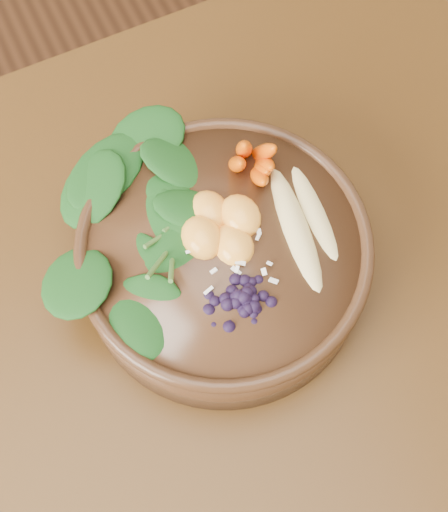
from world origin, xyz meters
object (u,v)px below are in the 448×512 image
at_px(carrot_cluster, 255,143).
at_px(banana_halves, 307,214).
at_px(stoneware_bowl, 224,260).
at_px(kale_heap, 163,191).
at_px(blueberry_pile, 244,292).
at_px(dining_table, 47,497).
at_px(mandarin_cluster, 221,220).

distance_m(carrot_cluster, banana_halves, 0.08).
distance_m(stoneware_bowl, banana_halves, 0.10).
distance_m(kale_heap, blueberry_pile, 0.13).
distance_m(dining_table, carrot_cluster, 0.42).
bearing_deg(banana_halves, kale_heap, 156.45).
xyz_separation_m(stoneware_bowl, blueberry_pile, (-0.01, -0.06, 0.06)).
relative_size(dining_table, banana_halves, 10.34).
xyz_separation_m(dining_table, mandarin_cluster, (0.26, 0.13, 0.18)).
height_order(dining_table, blueberry_pile, blueberry_pile).
bearing_deg(stoneware_bowl, carrot_cluster, 45.73).
bearing_deg(banana_halves, stoneware_bowl, -177.26).
distance_m(kale_heap, mandarin_cluster, 0.06).
bearing_deg(blueberry_pile, mandarin_cluster, 80.15).
xyz_separation_m(kale_heap, blueberry_pile, (0.02, -0.12, -0.00)).
xyz_separation_m(carrot_cluster, mandarin_cluster, (-0.06, -0.05, -0.02)).
distance_m(banana_halves, mandarin_cluster, 0.08).
bearing_deg(mandarin_cluster, banana_halves, -20.33).
xyz_separation_m(kale_heap, mandarin_cluster, (0.04, -0.05, -0.01)).
xyz_separation_m(stoneware_bowl, banana_halves, (0.08, -0.01, 0.05)).
height_order(carrot_cluster, mandarin_cluster, carrot_cluster).
xyz_separation_m(dining_table, blueberry_pile, (0.25, 0.05, 0.19)).
bearing_deg(mandarin_cluster, blueberry_pile, -99.85).
bearing_deg(carrot_cluster, blueberry_pile, -109.55).
distance_m(dining_table, kale_heap, 0.34).
relative_size(kale_heap, carrot_cluster, 2.38).
bearing_deg(banana_halves, carrot_cluster, 113.06).
bearing_deg(mandarin_cluster, carrot_cluster, 39.61).
bearing_deg(dining_table, kale_heap, 37.96).
bearing_deg(blueberry_pile, stoneware_bowl, 82.28).
relative_size(dining_table, kale_heap, 8.70).
bearing_deg(stoneware_bowl, blueberry_pile, -97.72).
height_order(kale_heap, mandarin_cluster, kale_heap).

